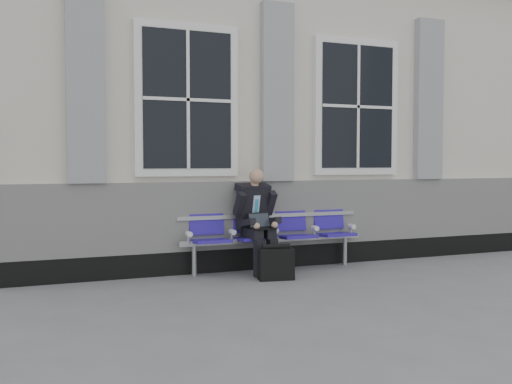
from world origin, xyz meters
name	(u,v)px	position (x,y,z in m)	size (l,w,h in m)	color
ground	(393,283)	(0.00, 0.00, 0.00)	(70.00, 70.00, 0.00)	slate
station_building	(277,118)	(-0.02, 3.47, 2.22)	(14.40, 4.40, 4.49)	beige
bench	(273,229)	(-1.01, 1.32, 0.55)	(2.60, 0.47, 0.91)	#9EA0A3
businessman	(256,216)	(-1.30, 1.19, 0.75)	(0.56, 0.75, 1.37)	black
briefcase	(276,263)	(-1.23, 0.71, 0.21)	(0.46, 0.24, 0.45)	black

